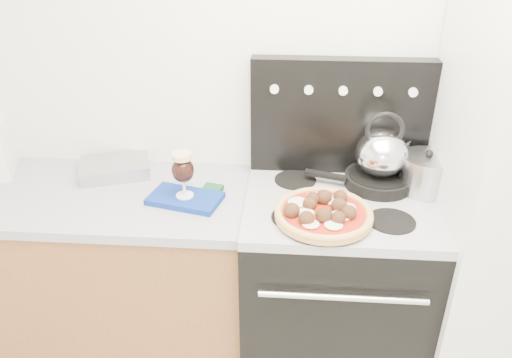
# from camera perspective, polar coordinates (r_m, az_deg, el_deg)

# --- Properties ---
(room_shell) EXTENTS (3.52, 3.01, 2.52)m
(room_shell) POSITION_cam_1_polar(r_m,az_deg,el_deg) (1.12, 10.12, -10.53)
(room_shell) COLOR beige
(room_shell) RESTS_ON ground
(base_cabinet) EXTENTS (1.45, 0.60, 0.86)m
(base_cabinet) POSITION_cam_1_polar(r_m,az_deg,el_deg) (2.50, -18.09, -10.71)
(base_cabinet) COLOR brown
(base_cabinet) RESTS_ON ground
(countertop) EXTENTS (1.48, 0.63, 0.04)m
(countertop) POSITION_cam_1_polar(r_m,az_deg,el_deg) (2.25, -19.77, -1.72)
(countertop) COLOR #A0A0AB
(countertop) RESTS_ON base_cabinet
(stove_body) EXTENTS (0.76, 0.65, 0.88)m
(stove_body) POSITION_cam_1_polar(r_m,az_deg,el_deg) (2.32, 8.60, -12.61)
(stove_body) COLOR black
(stove_body) RESTS_ON ground
(cooktop) EXTENTS (0.76, 0.65, 0.04)m
(cooktop) POSITION_cam_1_polar(r_m,az_deg,el_deg) (2.05, 9.52, -2.81)
(cooktop) COLOR #ADADB2
(cooktop) RESTS_ON stove_body
(backguard) EXTENTS (0.76, 0.08, 0.50)m
(backguard) POSITION_cam_1_polar(r_m,az_deg,el_deg) (2.18, 9.55, 7.05)
(backguard) COLOR black
(backguard) RESTS_ON cooktop
(foil_sheet) EXTENTS (0.35, 0.30, 0.06)m
(foil_sheet) POSITION_cam_1_polar(r_m,az_deg,el_deg) (2.32, -15.81, 1.26)
(foil_sheet) COLOR silver
(foil_sheet) RESTS_ON countertop
(oven_mitt) EXTENTS (0.32, 0.23, 0.02)m
(oven_mitt) POSITION_cam_1_polar(r_m,az_deg,el_deg) (2.05, -8.10, -2.22)
(oven_mitt) COLOR navy
(oven_mitt) RESTS_ON countertop
(beer_glass) EXTENTS (0.10, 0.10, 0.19)m
(beer_glass) POSITION_cam_1_polar(r_m,az_deg,el_deg) (2.00, -8.31, 0.48)
(beer_glass) COLOR black
(beer_glass) RESTS_ON oven_mitt
(pizza_pan) EXTENTS (0.41, 0.41, 0.01)m
(pizza_pan) POSITION_cam_1_polar(r_m,az_deg,el_deg) (1.89, 7.68, -4.54)
(pizza_pan) COLOR black
(pizza_pan) RESTS_ON cooktop
(pizza) EXTENTS (0.45, 0.45, 0.05)m
(pizza) POSITION_cam_1_polar(r_m,az_deg,el_deg) (1.88, 7.74, -3.73)
(pizza) COLOR #D68F46
(pizza) RESTS_ON pizza_pan
(skillet) EXTENTS (0.35, 0.35, 0.05)m
(skillet) POSITION_cam_1_polar(r_m,az_deg,el_deg) (2.16, 13.79, -0.14)
(skillet) COLOR #262626
(skillet) RESTS_ON cooktop
(tea_kettle) EXTENTS (0.24, 0.24, 0.23)m
(tea_kettle) POSITION_cam_1_polar(r_m,az_deg,el_deg) (2.10, 14.23, 3.28)
(tea_kettle) COLOR silver
(tea_kettle) RESTS_ON skillet
(stock_pot) EXTENTS (0.23, 0.23, 0.15)m
(stock_pot) POSITION_cam_1_polar(r_m,az_deg,el_deg) (2.15, 18.81, 0.44)
(stock_pot) COLOR #ADACB4
(stock_pot) RESTS_ON cooktop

